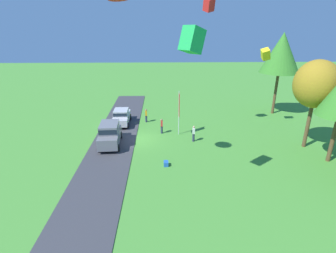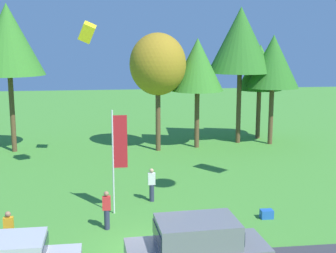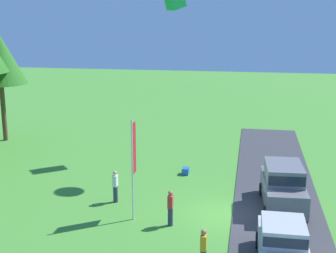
% 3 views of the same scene
% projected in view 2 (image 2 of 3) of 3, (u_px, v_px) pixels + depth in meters
% --- Properties ---
extents(ground_plane, '(120.00, 120.00, 0.00)m').
position_uv_depth(ground_plane, '(151.00, 253.00, 17.89)').
color(ground_plane, '#478E33').
extents(car_suv_near_entrance, '(4.70, 2.25, 2.28)m').
position_uv_depth(car_suv_near_entrance, '(197.00, 250.00, 15.23)').
color(car_suv_near_entrance, slate).
rests_on(car_suv_near_entrance, ground).
extents(person_beside_suv, '(0.36, 0.24, 1.71)m').
position_uv_depth(person_beside_suv, '(9.00, 232.00, 17.67)').
color(person_beside_suv, '#2D334C').
rests_on(person_beside_suv, ground).
extents(person_watching_sky, '(0.36, 0.24, 1.71)m').
position_uv_depth(person_watching_sky, '(107.00, 210.00, 20.01)').
color(person_watching_sky, '#2D334C').
rests_on(person_watching_sky, ground).
extents(person_on_lawn, '(0.36, 0.24, 1.71)m').
position_uv_depth(person_on_lawn, '(152.00, 184.00, 23.51)').
color(person_on_lawn, '#2D334C').
rests_on(person_on_lawn, ground).
extents(tree_far_right, '(5.01, 5.01, 10.57)m').
position_uv_depth(tree_far_right, '(8.00, 40.00, 32.74)').
color(tree_far_right, brown).
rests_on(tree_far_right, ground).
extents(tree_center_back, '(4.05, 4.05, 8.55)m').
position_uv_depth(tree_center_back, '(158.00, 65.00, 33.38)').
color(tree_center_back, brown).
rests_on(tree_center_back, ground).
extents(tree_lone_near, '(3.88, 3.88, 8.18)m').
position_uv_depth(tree_lone_near, '(197.00, 65.00, 34.41)').
color(tree_lone_near, brown).
rests_on(tree_lone_near, ground).
extents(tree_far_left, '(4.99, 4.99, 10.53)m').
position_uv_depth(tree_far_left, '(241.00, 40.00, 35.70)').
color(tree_far_left, brown).
rests_on(tree_far_left, ground).
extents(tree_right_of_center, '(3.63, 3.63, 7.67)m').
position_uv_depth(tree_right_of_center, '(260.00, 68.00, 37.75)').
color(tree_right_of_center, brown).
rests_on(tree_right_of_center, ground).
extents(tree_left_of_center, '(3.99, 3.99, 8.42)m').
position_uv_depth(tree_left_of_center, '(273.00, 62.00, 35.53)').
color(tree_left_of_center, brown).
rests_on(tree_left_of_center, ground).
extents(flag_banner, '(0.71, 0.08, 4.92)m').
position_uv_depth(flag_banner, '(118.00, 149.00, 21.48)').
color(flag_banner, silver).
rests_on(flag_banner, ground).
extents(cooler_box, '(0.56, 0.40, 0.40)m').
position_uv_depth(cooler_box, '(267.00, 214.00, 21.37)').
color(cooler_box, blue).
rests_on(cooler_box, ground).
extents(kite_box_topmost, '(1.20, 1.09, 1.48)m').
position_uv_depth(kite_box_topmost, '(87.00, 32.00, 29.23)').
color(kite_box_topmost, yellow).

